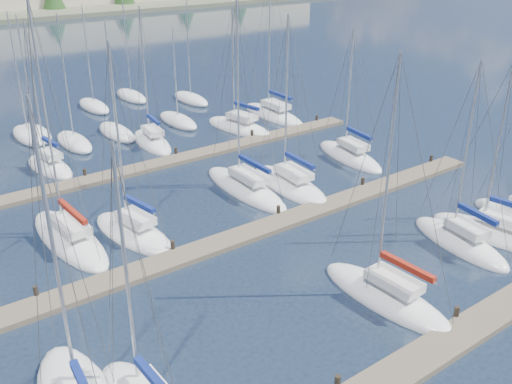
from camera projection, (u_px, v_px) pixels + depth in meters
ground at (27, 94)px, 67.70m from camera, size 400.00×400.00×0.00m
dock_near at (417, 362)px, 25.15m from camera, size 44.00×1.93×1.10m
dock_mid at (237, 237)px, 35.41m from camera, size 44.00×1.93×1.10m
dock_far at (138, 169)px, 45.67m from camera, size 44.00×1.93×1.10m
sailboat_m at (350, 156)px, 48.25m from camera, size 3.74×8.43×11.48m
sailboat_o at (50, 166)px, 46.06m from camera, size 3.10×6.62×12.27m
sailboat_i at (69, 238)px, 35.22m from camera, size 3.12×9.68×15.41m
sailboat_f at (493, 234)px, 35.72m from camera, size 3.44×8.26×11.65m
sailboat_q at (239, 127)px, 55.46m from camera, size 4.12×8.69×12.13m
sailboat_e at (460, 242)px, 34.80m from camera, size 3.53×7.66×11.95m
sailboat_j at (134, 233)px, 35.90m from camera, size 3.80×7.82×12.74m
sailboat_l at (290, 185)px, 42.73m from camera, size 3.54×8.95×13.20m
sailboat_k at (245, 188)px, 42.18m from camera, size 2.96×9.79×14.56m
sailboat_d at (386, 297)px, 29.59m from camera, size 2.90×8.32×13.47m
sailboat_r at (273, 115)px, 59.30m from camera, size 3.20×9.73×15.49m
sailboat_p at (152, 142)px, 51.55m from camera, size 3.47×7.64×12.66m
distant_boats at (30, 134)px, 53.34m from camera, size 36.93×20.75×13.30m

